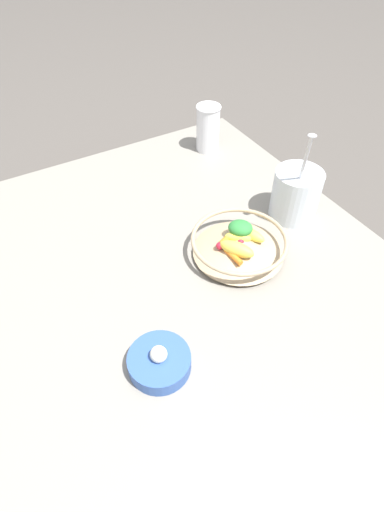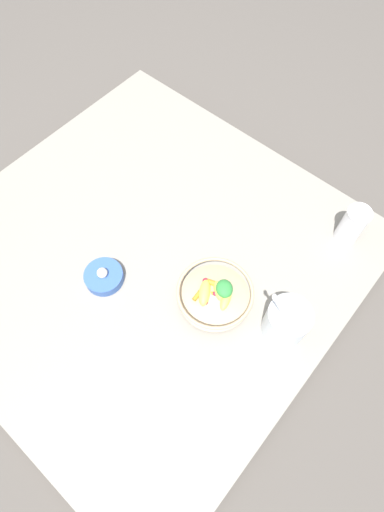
{
  "view_description": "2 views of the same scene",
  "coord_description": "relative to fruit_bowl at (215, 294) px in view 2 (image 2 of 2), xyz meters",
  "views": [
    {
      "loc": [
        -0.15,
        -0.49,
        0.71
      ],
      "look_at": [
        0.14,
        0.02,
        0.11
      ],
      "focal_mm": 28.0,
      "sensor_mm": 36.0,
      "label": 1
    },
    {
      "loc": [
        0.5,
        -0.35,
        1.14
      ],
      "look_at": [
        0.16,
        0.05,
        0.14
      ],
      "focal_mm": 28.0,
      "sensor_mm": 36.0,
      "label": 2
    }
  ],
  "objects": [
    {
      "name": "drinking_cup",
      "position": [
        0.18,
        0.43,
        0.04
      ],
      "size": [
        0.07,
        0.07,
        0.14
      ],
      "color": "white",
      "rests_on": "countertop"
    },
    {
      "name": "garlic_bowl",
      "position": [
        -0.29,
        -0.17,
        -0.02
      ],
      "size": [
        0.12,
        0.12,
        0.06
      ],
      "color": "#3356A3",
      "rests_on": "countertop"
    },
    {
      "name": "ground_plane",
      "position": [
        -0.27,
        -0.02,
        -0.08
      ],
      "size": [
        6.0,
        6.0,
        0.0
      ],
      "primitive_type": "plane",
      "color": "#4C4742"
    },
    {
      "name": "countertop",
      "position": [
        -0.27,
        -0.02,
        -0.06
      ],
      "size": [
        1.2,
        1.2,
        0.04
      ],
      "color": "gray",
      "rests_on": "ground_plane"
    },
    {
      "name": "fruit_bowl",
      "position": [
        0.0,
        0.0,
        0.0
      ],
      "size": [
        0.22,
        0.22,
        0.08
      ],
      "color": "tan",
      "rests_on": "countertop"
    },
    {
      "name": "yogurt_tub",
      "position": [
        0.2,
        0.05,
        0.04
      ],
      "size": [
        0.12,
        0.12,
        0.27
      ],
      "color": "silver",
      "rests_on": "countertop"
    }
  ]
}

